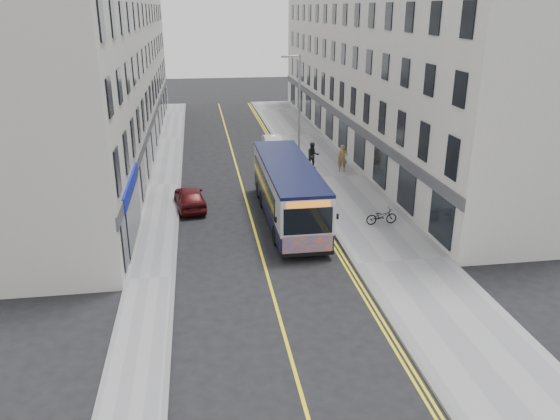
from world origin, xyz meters
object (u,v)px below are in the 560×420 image
object	(u,v)px
pedestrian_far	(313,156)
car_white	(273,145)
bicycle	(381,216)
city_bus	(288,190)
pedestrian_near	(343,158)
car_maroon	(190,197)
streetlamp	(298,109)

from	to	relation	value
pedestrian_far	car_white	bearing A→B (deg)	108.82
car_white	bicycle	bearing A→B (deg)	-77.99
pedestrian_far	city_bus	bearing A→B (deg)	-112.36
city_bus	pedestrian_near	world-z (taller)	city_bus
car_maroon	bicycle	bearing A→B (deg)	149.60
city_bus	bicycle	distance (m)	5.15
bicycle	car_maroon	xyz separation A→B (m)	(-9.97, 4.32, 0.11)
bicycle	pedestrian_near	bearing A→B (deg)	-5.48
city_bus	bicycle	size ratio (longest dim) A/B	6.48
pedestrian_far	bicycle	bearing A→B (deg)	-85.39
pedestrian_near	pedestrian_far	distance (m)	2.14
bicycle	car_white	world-z (taller)	car_white
pedestrian_far	streetlamp	bearing A→B (deg)	-175.02
streetlamp	car_maroon	xyz separation A→B (m)	(-7.47, -6.50, -3.71)
pedestrian_near	pedestrian_far	bearing A→B (deg)	161.34
pedestrian_far	car_maroon	xyz separation A→B (m)	(-8.59, -6.64, -0.39)
pedestrian_far	car_maroon	bearing A→B (deg)	-144.86
streetlamp	car_white	xyz separation A→B (m)	(-0.97, 5.49, -3.72)
pedestrian_far	pedestrian_near	bearing A→B (deg)	-30.01
bicycle	pedestrian_far	distance (m)	11.06
streetlamp	car_white	bearing A→B (deg)	100.02
pedestrian_near	car_maroon	bearing A→B (deg)	-142.87
car_maroon	pedestrian_near	bearing A→B (deg)	-158.64
bicycle	car_maroon	size ratio (longest dim) A/B	0.42
pedestrian_far	car_white	world-z (taller)	pedestrian_far
bicycle	city_bus	bearing A→B (deg)	67.73
streetlamp	pedestrian_near	xyz separation A→B (m)	(3.02, -0.84, -3.33)
car_maroon	car_white	bearing A→B (deg)	-125.47
bicycle	pedestrian_far	size ratio (longest dim) A/B	0.88
city_bus	car_white	distance (m)	14.70
streetlamp	car_white	distance (m)	6.70
city_bus	car_white	bearing A→B (deg)	85.13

